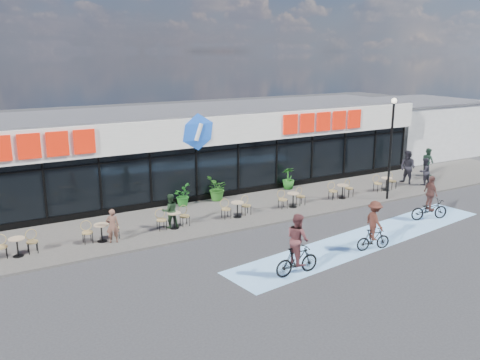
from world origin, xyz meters
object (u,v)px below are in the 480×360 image
object	(u,v)px
pedestrian_a	(408,167)
pedestrian_b	(428,162)
lamp_post	(391,140)
pedestrian_c	(424,172)
potted_plant_mid	(217,189)
cyclist_a	(374,227)
cyclist_b	(430,204)
potted_plant_right	(288,178)
patron_left	(113,226)
patron_right	(170,211)
potted_plant_left	(182,195)

from	to	relation	value
pedestrian_a	pedestrian_b	bearing A→B (deg)	101.33
lamp_post	pedestrian_c	xyz separation A→B (m)	(4.02, 1.08, -2.36)
lamp_post	pedestrian_c	bearing A→B (deg)	14.99
pedestrian_a	pedestrian_b	xyz separation A→B (m)	(2.78, 0.90, -0.12)
lamp_post	potted_plant_mid	bearing A→B (deg)	152.52
cyclist_a	cyclist_b	size ratio (longest dim) A/B	0.96
potted_plant_right	pedestrian_a	bearing A→B (deg)	-20.06
pedestrian_a	pedestrian_c	bearing A→B (deg)	34.00
cyclist_a	potted_plant_right	bearing A→B (deg)	76.37
patron_left	pedestrian_b	distance (m)	20.80
potted_plant_right	patron_right	bearing A→B (deg)	-161.38
potted_plant_right	pedestrian_c	world-z (taller)	pedestrian_c
potted_plant_right	lamp_post	bearing A→B (deg)	-51.36
potted_plant_right	patron_left	world-z (taller)	patron_left
potted_plant_left	cyclist_b	size ratio (longest dim) A/B	0.51
potted_plant_right	pedestrian_a	world-z (taller)	pedestrian_a
patron_left	patron_right	distance (m)	2.81
potted_plant_mid	potted_plant_right	distance (m)	4.62
patron_right	cyclist_b	world-z (taller)	cyclist_b
potted_plant_mid	pedestrian_b	xyz separation A→B (m)	(14.23, -1.49, 0.22)
potted_plant_left	pedestrian_c	distance (m)	14.40
patron_left	pedestrian_a	distance (m)	17.97
potted_plant_left	potted_plant_mid	xyz separation A→B (m)	(1.96, -0.10, 0.11)
patron_right	pedestrian_a	world-z (taller)	pedestrian_a
pedestrian_a	cyclist_b	bearing A→B (deg)	-45.03
lamp_post	cyclist_b	distance (m)	4.15
cyclist_b	potted_plant_right	bearing A→B (deg)	110.49
patron_left	cyclist_a	xyz separation A→B (m)	(8.90, -5.71, 0.13)
lamp_post	potted_plant_right	world-z (taller)	lamp_post
pedestrian_a	cyclist_a	world-z (taller)	pedestrian_a
potted_plant_mid	patron_left	bearing A→B (deg)	-153.22
pedestrian_b	patron_left	bearing A→B (deg)	104.96
potted_plant_mid	pedestrian_a	distance (m)	11.71
lamp_post	potted_plant_left	size ratio (longest dim) A/B	4.92
patron_left	lamp_post	bearing A→B (deg)	-169.46
potted_plant_mid	patron_left	distance (m)	7.27
potted_plant_left	potted_plant_right	world-z (taller)	potted_plant_right
potted_plant_left	pedestrian_b	xyz separation A→B (m)	(16.19, -1.59, 0.33)
potted_plant_left	potted_plant_mid	world-z (taller)	potted_plant_mid
pedestrian_a	pedestrian_c	size ratio (longest dim) A/B	1.23
pedestrian_b	potted_plant_left	bearing A→B (deg)	94.43
patron_right	cyclist_b	xyz separation A→B (m)	(11.18, -4.75, -0.10)
pedestrian_c	potted_plant_right	bearing A→B (deg)	-24.07
patron_left	pedestrian_b	xyz separation A→B (m)	(20.72, 1.78, 0.15)
patron_right	pedestrian_c	size ratio (longest dim) A/B	0.96
pedestrian_c	cyclist_a	size ratio (longest dim) A/B	0.79
pedestrian_b	pedestrian_c	bearing A→B (deg)	136.87
potted_plant_left	potted_plant_right	bearing A→B (deg)	0.05
pedestrian_b	cyclist_a	size ratio (longest dim) A/B	0.85
patron_left	potted_plant_mid	bearing A→B (deg)	-139.09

